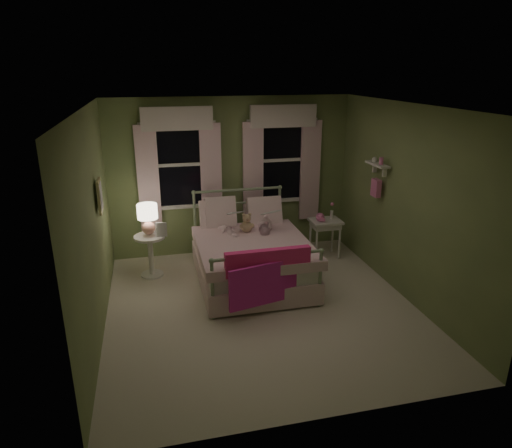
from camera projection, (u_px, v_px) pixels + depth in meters
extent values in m
plane|color=silver|center=(262.00, 307.00, 6.07)|extent=(4.20, 4.20, 0.00)
plane|color=white|center=(263.00, 107.00, 5.22)|extent=(4.20, 4.20, 0.00)
plane|color=#84985B|center=(232.00, 177.00, 7.58)|extent=(4.00, 0.00, 4.00)
plane|color=#84985B|center=(325.00, 291.00, 3.72)|extent=(4.00, 0.00, 4.00)
plane|color=#84985B|center=(93.00, 227.00, 5.21)|extent=(0.00, 4.20, 4.20)
plane|color=#84985B|center=(407.00, 204.00, 6.08)|extent=(0.00, 4.20, 4.20)
cube|color=white|center=(251.00, 254.00, 6.71)|extent=(1.44, 1.94, 0.26)
cube|color=white|center=(251.00, 269.00, 6.79)|extent=(1.54, 2.02, 0.30)
cube|color=white|center=(253.00, 247.00, 6.51)|extent=(1.58, 1.75, 0.14)
cylinder|color=#9EB793|center=(205.00, 266.00, 6.60)|extent=(0.04, 1.90, 0.04)
cylinder|color=#9EB793|center=(295.00, 258.00, 6.90)|extent=(0.04, 1.90, 0.04)
cylinder|color=#9EB793|center=(195.00, 227.00, 7.39)|extent=(0.04, 0.04, 1.15)
cylinder|color=#9EB793|center=(279.00, 220.00, 7.70)|extent=(0.04, 0.04, 1.15)
sphere|color=#9EB793|center=(194.00, 193.00, 7.21)|extent=(0.07, 0.07, 0.07)
sphere|color=#9EB793|center=(280.00, 187.00, 7.52)|extent=(0.07, 0.07, 0.07)
cylinder|color=#9EB793|center=(238.00, 190.00, 7.36)|extent=(1.42, 0.04, 0.04)
cylinder|color=#9EB793|center=(238.00, 203.00, 7.43)|extent=(1.38, 0.03, 0.03)
cylinder|color=#9EB793|center=(213.00, 290.00, 5.67)|extent=(0.04, 0.04, 0.80)
cylinder|color=#9EB793|center=(320.00, 279.00, 5.98)|extent=(0.04, 0.04, 0.80)
sphere|color=#9EB793|center=(212.00, 261.00, 5.54)|extent=(0.07, 0.07, 0.07)
sphere|color=#9EB793|center=(321.00, 251.00, 5.85)|extent=(0.07, 0.07, 0.07)
cylinder|color=#9EB793|center=(268.00, 256.00, 5.69)|extent=(1.42, 0.04, 0.04)
cube|color=white|center=(217.00, 217.00, 7.14)|extent=(0.55, 0.32, 0.57)
cube|color=white|center=(264.00, 214.00, 7.31)|extent=(0.55, 0.32, 0.57)
cube|color=white|center=(220.00, 212.00, 7.13)|extent=(0.48, 0.30, 0.51)
cube|color=#F42F7E|center=(268.00, 262.00, 5.72)|extent=(1.10, 0.12, 0.32)
cube|color=#DA2AA1|center=(269.00, 283.00, 5.74)|extent=(1.08, 0.29, 0.55)
imported|color=#F7D1DD|center=(226.00, 213.00, 6.89)|extent=(0.30, 0.23, 0.73)
imported|color=#F7D1DD|center=(262.00, 209.00, 7.01)|extent=(0.43, 0.36, 0.78)
imported|color=beige|center=(229.00, 217.00, 6.65)|extent=(0.22, 0.15, 0.26)
imported|color=beige|center=(266.00, 217.00, 6.79)|extent=(0.23, 0.19, 0.26)
sphere|color=tan|center=(247.00, 227.00, 6.88)|extent=(0.17, 0.17, 0.17)
sphere|color=tan|center=(247.00, 218.00, 6.81)|extent=(0.13, 0.13, 0.13)
sphere|color=tan|center=(244.00, 215.00, 6.78)|extent=(0.05, 0.05, 0.05)
sphere|color=tan|center=(250.00, 214.00, 6.80)|extent=(0.05, 0.05, 0.05)
sphere|color=tan|center=(242.00, 226.00, 6.82)|extent=(0.07, 0.07, 0.07)
sphere|color=tan|center=(252.00, 226.00, 6.86)|extent=(0.07, 0.07, 0.07)
sphere|color=#8C6B51|center=(248.00, 220.00, 6.76)|extent=(0.04, 0.04, 0.04)
cylinder|color=white|center=(149.00, 237.00, 6.80)|extent=(0.46, 0.46, 0.04)
cylinder|color=white|center=(151.00, 256.00, 6.90)|extent=(0.08, 0.08, 0.60)
cylinder|color=white|center=(152.00, 274.00, 7.00)|extent=(0.34, 0.34, 0.03)
sphere|color=#EEA08D|center=(149.00, 228.00, 6.75)|extent=(0.20, 0.20, 0.20)
cylinder|color=pink|center=(148.00, 220.00, 6.71)|extent=(0.03, 0.03, 0.12)
cylinder|color=#FFEAC6|center=(147.00, 211.00, 6.67)|extent=(0.30, 0.30, 0.22)
imported|color=beige|center=(156.00, 236.00, 6.74)|extent=(0.19, 0.24, 0.02)
cube|color=white|center=(326.00, 221.00, 7.49)|extent=(0.50, 0.40, 0.04)
cube|color=white|center=(325.00, 225.00, 7.51)|extent=(0.44, 0.34, 0.08)
cylinder|color=white|center=(317.00, 244.00, 7.41)|extent=(0.04, 0.04, 0.60)
cylinder|color=white|center=(339.00, 242.00, 7.50)|extent=(0.04, 0.04, 0.60)
cylinder|color=white|center=(310.00, 237.00, 7.69)|extent=(0.04, 0.04, 0.60)
cylinder|color=white|center=(332.00, 235.00, 7.77)|extent=(0.04, 0.04, 0.60)
sphere|color=pink|center=(320.00, 217.00, 7.44)|extent=(0.14, 0.14, 0.14)
cube|color=pink|center=(322.00, 220.00, 7.36)|extent=(0.11, 0.07, 0.04)
cylinder|color=white|center=(332.00, 215.00, 7.53)|extent=(0.05, 0.05, 0.14)
cylinder|color=#4C7F3F|center=(332.00, 208.00, 7.50)|extent=(0.01, 0.01, 0.12)
sphere|color=pink|center=(332.00, 204.00, 7.47)|extent=(0.06, 0.06, 0.06)
cube|color=black|center=(179.00, 165.00, 7.30)|extent=(0.76, 0.02, 1.35)
cube|color=white|center=(177.00, 120.00, 7.05)|extent=(0.84, 0.05, 0.06)
cube|color=white|center=(182.00, 207.00, 7.51)|extent=(0.84, 0.05, 0.06)
cube|color=white|center=(154.00, 166.00, 7.19)|extent=(0.06, 0.05, 1.40)
cube|color=white|center=(204.00, 164.00, 7.37)|extent=(0.06, 0.05, 1.40)
cube|color=white|center=(179.00, 165.00, 7.28)|extent=(0.76, 0.04, 0.05)
cube|color=white|center=(148.00, 179.00, 7.19)|extent=(0.34, 0.06, 1.70)
cube|color=white|center=(211.00, 176.00, 7.41)|extent=(0.34, 0.06, 1.70)
cube|color=white|center=(177.00, 119.00, 6.98)|extent=(1.10, 0.08, 0.36)
cylinder|color=white|center=(177.00, 122.00, 7.04)|extent=(1.20, 0.03, 0.03)
cube|color=black|center=(281.00, 160.00, 7.67)|extent=(0.76, 0.02, 1.35)
cube|color=white|center=(282.00, 118.00, 7.42)|extent=(0.84, 0.05, 0.06)
cube|color=white|center=(281.00, 200.00, 7.88)|extent=(0.84, 0.05, 0.06)
cube|color=white|center=(258.00, 161.00, 7.56)|extent=(0.06, 0.05, 1.40)
cube|color=white|center=(304.00, 159.00, 7.74)|extent=(0.06, 0.05, 1.40)
cube|color=white|center=(281.00, 160.00, 7.65)|extent=(0.76, 0.04, 0.05)
cube|color=white|center=(253.00, 174.00, 7.56)|extent=(0.34, 0.06, 1.70)
cube|color=silver|center=(310.00, 171.00, 7.78)|extent=(0.34, 0.06, 1.70)
cube|color=white|center=(283.00, 116.00, 7.35)|extent=(1.10, 0.08, 0.36)
cylinder|color=white|center=(283.00, 120.00, 7.41)|extent=(1.20, 0.03, 0.03)
cube|color=white|center=(377.00, 164.00, 6.57)|extent=(0.15, 0.50, 0.03)
cube|color=white|center=(385.00, 172.00, 6.47)|extent=(0.06, 0.03, 0.14)
cube|color=white|center=(375.00, 168.00, 6.74)|extent=(0.06, 0.03, 0.14)
cylinder|color=pink|center=(381.00, 161.00, 6.46)|extent=(0.06, 0.06, 0.10)
sphere|color=white|center=(375.00, 160.00, 6.65)|extent=(0.08, 0.08, 0.08)
cube|color=pink|center=(376.00, 188.00, 6.69)|extent=(0.08, 0.18, 0.26)
cube|color=beige|center=(100.00, 196.00, 5.71)|extent=(0.03, 0.32, 0.42)
cube|color=silver|center=(101.00, 196.00, 5.71)|extent=(0.01, 0.25, 0.34)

